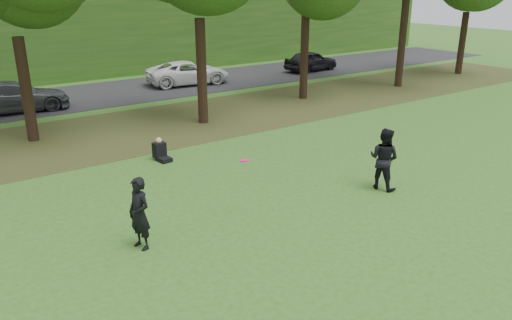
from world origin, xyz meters
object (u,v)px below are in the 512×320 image
(frisbee, at_px, (245,160))
(seated_person, at_px, (161,152))
(player_left, at_px, (139,214))
(player_right, at_px, (384,159))

(frisbee, height_order, seated_person, frisbee)
(player_left, distance_m, frisbee, 3.10)
(frisbee, distance_m, seated_person, 5.73)
(player_right, bearing_deg, player_left, 68.42)
(player_right, relative_size, seated_person, 2.34)
(frisbee, xyz_separation_m, seated_person, (0.09, 5.58, -1.32))
(player_left, distance_m, seated_person, 6.38)
(frisbee, relative_size, seated_person, 0.46)
(player_left, relative_size, frisbee, 4.74)
(player_left, xyz_separation_m, player_right, (7.61, -0.84, 0.07))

